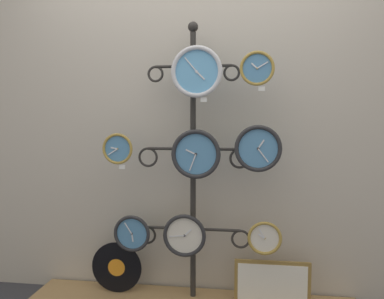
{
  "coord_description": "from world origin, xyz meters",
  "views": [
    {
      "loc": [
        0.34,
        -2.05,
        1.27
      ],
      "look_at": [
        0.0,
        0.36,
        1.07
      ],
      "focal_mm": 35.0,
      "sensor_mm": 36.0,
      "label": 1
    }
  ],
  "objects_px": {
    "vinyl_record": "(117,267)",
    "clock_middle_center": "(196,154)",
    "clock_bottom_left": "(132,233)",
    "picture_frame": "(272,283)",
    "clock_middle_left": "(118,149)",
    "clock_middle_right": "(258,149)",
    "clock_bottom_center": "(185,235)",
    "display_stand": "(193,209)",
    "clock_bottom_right": "(265,238)",
    "clock_top_center": "(197,72)",
    "clock_top_right": "(257,68)"
  },
  "relations": [
    {
      "from": "clock_middle_right",
      "to": "picture_frame",
      "type": "bearing_deg",
      "value": 9.84
    },
    {
      "from": "clock_top_right",
      "to": "clock_bottom_left",
      "type": "relative_size",
      "value": 0.85
    },
    {
      "from": "clock_top_right",
      "to": "vinyl_record",
      "type": "relative_size",
      "value": 0.6
    },
    {
      "from": "clock_bottom_left",
      "to": "vinyl_record",
      "type": "bearing_deg",
      "value": 158.24
    },
    {
      "from": "display_stand",
      "to": "clock_bottom_right",
      "type": "distance_m",
      "value": 0.51
    },
    {
      "from": "clock_bottom_left",
      "to": "display_stand",
      "type": "bearing_deg",
      "value": 10.68
    },
    {
      "from": "display_stand",
      "to": "picture_frame",
      "type": "height_order",
      "value": "display_stand"
    },
    {
      "from": "clock_top_center",
      "to": "clock_middle_left",
      "type": "distance_m",
      "value": 0.72
    },
    {
      "from": "clock_bottom_center",
      "to": "picture_frame",
      "type": "xyz_separation_m",
      "value": [
        0.57,
        0.02,
        -0.3
      ]
    },
    {
      "from": "vinyl_record",
      "to": "clock_middle_center",
      "type": "bearing_deg",
      "value": -8.28
    },
    {
      "from": "clock_middle_center",
      "to": "vinyl_record",
      "type": "bearing_deg",
      "value": 171.72
    },
    {
      "from": "display_stand",
      "to": "clock_middle_center",
      "type": "height_order",
      "value": "display_stand"
    },
    {
      "from": "clock_middle_center",
      "to": "clock_middle_right",
      "type": "xyz_separation_m",
      "value": [
        0.39,
        0.02,
        0.04
      ]
    },
    {
      "from": "clock_middle_right",
      "to": "clock_bottom_center",
      "type": "bearing_deg",
      "value": -179.38
    },
    {
      "from": "clock_middle_left",
      "to": "clock_middle_center",
      "type": "xyz_separation_m",
      "value": [
        0.52,
        -0.0,
        -0.03
      ]
    },
    {
      "from": "clock_top_right",
      "to": "clock_middle_right",
      "type": "xyz_separation_m",
      "value": [
        0.01,
        0.01,
        -0.5
      ]
    },
    {
      "from": "clock_top_center",
      "to": "clock_bottom_center",
      "type": "bearing_deg",
      "value": 170.15
    },
    {
      "from": "clock_top_center",
      "to": "picture_frame",
      "type": "xyz_separation_m",
      "value": [
        0.49,
        0.04,
        -1.36
      ]
    },
    {
      "from": "clock_middle_center",
      "to": "clock_bottom_right",
      "type": "relative_size",
      "value": 1.47
    },
    {
      "from": "clock_middle_right",
      "to": "clock_bottom_center",
      "type": "relative_size",
      "value": 1.04
    },
    {
      "from": "picture_frame",
      "to": "clock_middle_center",
      "type": "bearing_deg",
      "value": -175.14
    },
    {
      "from": "clock_middle_left",
      "to": "clock_middle_center",
      "type": "distance_m",
      "value": 0.52
    },
    {
      "from": "clock_middle_left",
      "to": "clock_bottom_center",
      "type": "bearing_deg",
      "value": 2.06
    },
    {
      "from": "clock_top_right",
      "to": "clock_bottom_right",
      "type": "relative_size",
      "value": 0.99
    },
    {
      "from": "clock_top_center",
      "to": "clock_top_right",
      "type": "bearing_deg",
      "value": 1.05
    },
    {
      "from": "vinyl_record",
      "to": "picture_frame",
      "type": "bearing_deg",
      "value": -2.19
    },
    {
      "from": "clock_bottom_left",
      "to": "picture_frame",
      "type": "distance_m",
      "value": 0.98
    },
    {
      "from": "clock_top_center",
      "to": "picture_frame",
      "type": "height_order",
      "value": "clock_top_center"
    },
    {
      "from": "clock_top_center",
      "to": "clock_top_right",
      "type": "xyz_separation_m",
      "value": [
        0.37,
        0.01,
        0.01
      ]
    },
    {
      "from": "clock_middle_right",
      "to": "clock_bottom_right",
      "type": "distance_m",
      "value": 0.57
    },
    {
      "from": "clock_bottom_center",
      "to": "clock_bottom_right",
      "type": "distance_m",
      "value": 0.52
    },
    {
      "from": "clock_bottom_left",
      "to": "picture_frame",
      "type": "relative_size",
      "value": 0.52
    },
    {
      "from": "clock_top_center",
      "to": "clock_top_right",
      "type": "distance_m",
      "value": 0.37
    },
    {
      "from": "display_stand",
      "to": "clock_top_center",
      "type": "height_order",
      "value": "display_stand"
    },
    {
      "from": "clock_top_right",
      "to": "clock_middle_right",
      "type": "relative_size",
      "value": 0.72
    },
    {
      "from": "picture_frame",
      "to": "vinyl_record",
      "type": "bearing_deg",
      "value": 177.81
    },
    {
      "from": "vinyl_record",
      "to": "clock_middle_left",
      "type": "bearing_deg",
      "value": -57.82
    },
    {
      "from": "clock_middle_left",
      "to": "vinyl_record",
      "type": "distance_m",
      "value": 0.84
    },
    {
      "from": "clock_top_right",
      "to": "picture_frame",
      "type": "height_order",
      "value": "clock_top_right"
    },
    {
      "from": "clock_top_right",
      "to": "vinyl_record",
      "type": "height_order",
      "value": "clock_top_right"
    },
    {
      "from": "clock_top_center",
      "to": "vinyl_record",
      "type": "xyz_separation_m",
      "value": [
        -0.57,
        0.08,
        -1.33
      ]
    },
    {
      "from": "clock_middle_right",
      "to": "clock_bottom_left",
      "type": "bearing_deg",
      "value": 179.57
    },
    {
      "from": "clock_top_right",
      "to": "clock_bottom_left",
      "type": "height_order",
      "value": "clock_top_right"
    },
    {
      "from": "clock_top_right",
      "to": "clock_middle_center",
      "type": "distance_m",
      "value": 0.66
    },
    {
      "from": "clock_bottom_right",
      "to": "clock_top_center",
      "type": "bearing_deg",
      "value": 179.18
    },
    {
      "from": "display_stand",
      "to": "clock_bottom_left",
      "type": "bearing_deg",
      "value": -169.32
    },
    {
      "from": "clock_bottom_center",
      "to": "clock_bottom_right",
      "type": "bearing_deg",
      "value": -2.25
    },
    {
      "from": "clock_top_right",
      "to": "clock_bottom_right",
      "type": "bearing_deg",
      "value": -12.1
    },
    {
      "from": "clock_top_right",
      "to": "clock_bottom_right",
      "type": "height_order",
      "value": "clock_top_right"
    },
    {
      "from": "picture_frame",
      "to": "clock_top_center",
      "type": "bearing_deg",
      "value": -175.69
    }
  ]
}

